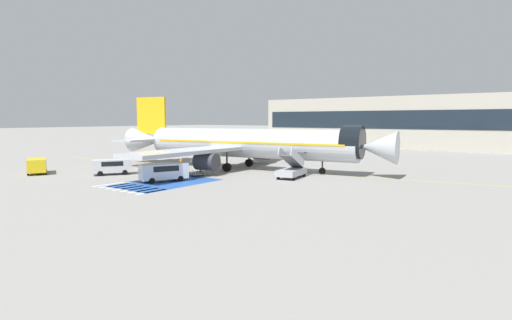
{
  "coord_description": "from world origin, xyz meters",
  "views": [
    {
      "loc": [
        35.0,
        -42.77,
        6.94
      ],
      "look_at": [
        3.55,
        -0.54,
        1.51
      ],
      "focal_mm": 28.0,
      "sensor_mm": 36.0,
      "label": 1
    }
  ],
  "objects_px": {
    "fuel_tanker": "(299,145)",
    "ground_crew_1": "(181,164)",
    "baggage_cart": "(195,173)",
    "airliner": "(244,143)",
    "traffic_cone_0": "(179,166)",
    "terminal_building": "(403,122)",
    "ground_crew_0": "(200,164)",
    "service_van_1": "(164,171)",
    "service_van_2": "(37,165)",
    "service_van_0": "(112,165)",
    "boarding_stairs_forward": "(292,170)"
  },
  "relations": [
    {
      "from": "airliner",
      "to": "boarding_stairs_forward",
      "type": "bearing_deg",
      "value": 63.14
    },
    {
      "from": "baggage_cart",
      "to": "ground_crew_1",
      "type": "distance_m",
      "value": 4.67
    },
    {
      "from": "fuel_tanker",
      "to": "baggage_cart",
      "type": "distance_m",
      "value": 36.46
    },
    {
      "from": "baggage_cart",
      "to": "terminal_building",
      "type": "bearing_deg",
      "value": 21.19
    },
    {
      "from": "baggage_cart",
      "to": "service_van_0",
      "type": "bearing_deg",
      "value": 148.71
    },
    {
      "from": "fuel_tanker",
      "to": "ground_crew_0",
      "type": "distance_m",
      "value": 33.17
    },
    {
      "from": "fuel_tanker",
      "to": "baggage_cart",
      "type": "height_order",
      "value": "fuel_tanker"
    },
    {
      "from": "fuel_tanker",
      "to": "traffic_cone_0",
      "type": "height_order",
      "value": "fuel_tanker"
    },
    {
      "from": "service_van_0",
      "to": "service_van_1",
      "type": "xyz_separation_m",
      "value": [
        9.44,
        0.24,
        0.06
      ]
    },
    {
      "from": "fuel_tanker",
      "to": "service_van_0",
      "type": "height_order",
      "value": "fuel_tanker"
    },
    {
      "from": "service_van_1",
      "to": "ground_crew_1",
      "type": "distance_m",
      "value": 8.67
    },
    {
      "from": "service_van_2",
      "to": "service_van_0",
      "type": "bearing_deg",
      "value": 148.28
    },
    {
      "from": "service_van_1",
      "to": "traffic_cone_0",
      "type": "bearing_deg",
      "value": -26.37
    },
    {
      "from": "terminal_building",
      "to": "ground_crew_0",
      "type": "bearing_deg",
      "value": -96.71
    },
    {
      "from": "service_van_1",
      "to": "service_van_2",
      "type": "xyz_separation_m",
      "value": [
        -17.78,
        -5.48,
        -0.05
      ]
    },
    {
      "from": "airliner",
      "to": "baggage_cart",
      "type": "relative_size",
      "value": 13.61
    },
    {
      "from": "baggage_cart",
      "to": "traffic_cone_0",
      "type": "xyz_separation_m",
      "value": [
        -7.01,
        3.65,
        0.05
      ]
    },
    {
      "from": "airliner",
      "to": "service_van_1",
      "type": "bearing_deg",
      "value": -10.91
    },
    {
      "from": "boarding_stairs_forward",
      "to": "terminal_building",
      "type": "xyz_separation_m",
      "value": [
        -5.21,
        60.7,
        5.2
      ]
    },
    {
      "from": "traffic_cone_0",
      "to": "terminal_building",
      "type": "height_order",
      "value": "terminal_building"
    },
    {
      "from": "baggage_cart",
      "to": "ground_crew_1",
      "type": "xyz_separation_m",
      "value": [
        -4.3,
        1.67,
        0.76
      ]
    },
    {
      "from": "service_van_2",
      "to": "baggage_cart",
      "type": "height_order",
      "value": "service_van_2"
    },
    {
      "from": "airliner",
      "to": "terminal_building",
      "type": "xyz_separation_m",
      "value": [
        4.37,
        57.65,
        2.56
      ]
    },
    {
      "from": "service_van_1",
      "to": "baggage_cart",
      "type": "distance_m",
      "value": 5.58
    },
    {
      "from": "ground_crew_1",
      "to": "service_van_0",
      "type": "bearing_deg",
      "value": 61.73
    },
    {
      "from": "ground_crew_0",
      "to": "traffic_cone_0",
      "type": "relative_size",
      "value": 2.99
    },
    {
      "from": "fuel_tanker",
      "to": "traffic_cone_0",
      "type": "relative_size",
      "value": 16.23
    },
    {
      "from": "airliner",
      "to": "service_van_1",
      "type": "xyz_separation_m",
      "value": [
        -0.4,
        -13.91,
        -2.39
      ]
    },
    {
      "from": "boarding_stairs_forward",
      "to": "service_van_1",
      "type": "height_order",
      "value": "boarding_stairs_forward"
    },
    {
      "from": "service_van_0",
      "to": "baggage_cart",
      "type": "bearing_deg",
      "value": -116.32
    },
    {
      "from": "service_van_0",
      "to": "terminal_building",
      "type": "distance_m",
      "value": 73.37
    },
    {
      "from": "fuel_tanker",
      "to": "traffic_cone_0",
      "type": "bearing_deg",
      "value": -173.79
    },
    {
      "from": "fuel_tanker",
      "to": "airliner",
      "type": "bearing_deg",
      "value": -157.58
    },
    {
      "from": "service_van_2",
      "to": "terminal_building",
      "type": "relative_size",
      "value": 0.07
    },
    {
      "from": "airliner",
      "to": "boarding_stairs_forward",
      "type": "xyz_separation_m",
      "value": [
        9.59,
        -3.04,
        -2.64
      ]
    },
    {
      "from": "ground_crew_0",
      "to": "ground_crew_1",
      "type": "height_order",
      "value": "ground_crew_0"
    },
    {
      "from": "service_van_0",
      "to": "ground_crew_0",
      "type": "relative_size",
      "value": 2.75
    },
    {
      "from": "service_van_1",
      "to": "service_van_0",
      "type": "bearing_deg",
      "value": 25.19
    },
    {
      "from": "fuel_tanker",
      "to": "service_van_1",
      "type": "xyz_separation_m",
      "value": [
        6.96,
        -41.34,
        -0.52
      ]
    },
    {
      "from": "service_van_0",
      "to": "ground_crew_0",
      "type": "xyz_separation_m",
      "value": [
        6.8,
        8.69,
        -0.1
      ]
    },
    {
      "from": "traffic_cone_0",
      "to": "terminal_building",
      "type": "distance_m",
      "value": 63.93
    },
    {
      "from": "baggage_cart",
      "to": "ground_crew_0",
      "type": "height_order",
      "value": "ground_crew_0"
    },
    {
      "from": "baggage_cart",
      "to": "airliner",
      "type": "bearing_deg",
      "value": 19.0
    },
    {
      "from": "fuel_tanker",
      "to": "ground_crew_1",
      "type": "distance_m",
      "value": 34.27
    },
    {
      "from": "fuel_tanker",
      "to": "ground_crew_1",
      "type": "height_order",
      "value": "fuel_tanker"
    },
    {
      "from": "airliner",
      "to": "service_van_0",
      "type": "bearing_deg",
      "value": -44.09
    },
    {
      "from": "service_van_0",
      "to": "service_van_1",
      "type": "bearing_deg",
      "value": -147.74
    },
    {
      "from": "service_van_0",
      "to": "baggage_cart",
      "type": "height_order",
      "value": "service_van_0"
    },
    {
      "from": "fuel_tanker",
      "to": "service_van_0",
      "type": "distance_m",
      "value": 41.65
    },
    {
      "from": "airliner",
      "to": "fuel_tanker",
      "type": "relative_size",
      "value": 4.14
    }
  ]
}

